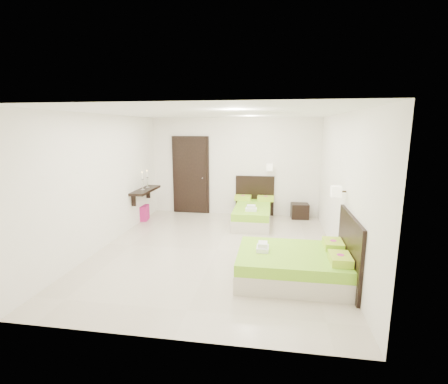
# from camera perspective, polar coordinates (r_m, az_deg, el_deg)

# --- Properties ---
(floor) EXTENTS (5.50, 5.50, 0.00)m
(floor) POSITION_cam_1_polar(r_m,az_deg,el_deg) (6.42, -1.32, -10.17)
(floor) COLOR beige
(floor) RESTS_ON ground
(bed_single) EXTENTS (1.03, 1.72, 1.42)m
(bed_single) POSITION_cam_1_polar(r_m,az_deg,el_deg) (8.14, 5.07, -3.57)
(bed_single) COLOR beige
(bed_single) RESTS_ON ground
(bed_double) EXTENTS (1.71, 1.46, 1.41)m
(bed_double) POSITION_cam_1_polar(r_m,az_deg,el_deg) (5.30, 12.82, -12.24)
(bed_double) COLOR beige
(bed_double) RESTS_ON ground
(nightstand) EXTENTS (0.47, 0.42, 0.39)m
(nightstand) POSITION_cam_1_polar(r_m,az_deg,el_deg) (8.76, 13.15, -3.24)
(nightstand) COLOR black
(nightstand) RESTS_ON ground
(ottoman) EXTENTS (0.43, 0.43, 0.38)m
(ottoman) POSITION_cam_1_polar(r_m,az_deg,el_deg) (8.62, -14.48, -3.56)
(ottoman) COLOR #A5165E
(ottoman) RESTS_ON ground
(door) EXTENTS (1.02, 0.15, 2.14)m
(door) POSITION_cam_1_polar(r_m,az_deg,el_deg) (8.96, -5.86, 2.91)
(door) COLOR black
(door) RESTS_ON ground
(console_shelf) EXTENTS (0.35, 1.20, 0.78)m
(console_shelf) POSITION_cam_1_polar(r_m,az_deg,el_deg) (8.26, -13.71, 0.27)
(console_shelf) COLOR black
(console_shelf) RESTS_ON ground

